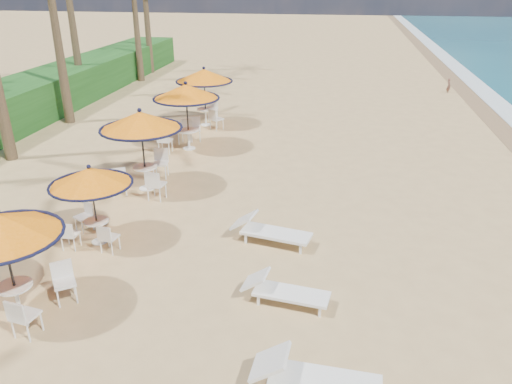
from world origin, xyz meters
The scene contains 10 objects.
ground centered at (0.00, 0.00, 0.00)m, with size 160.00×160.00×0.00m, color tan.
station_0 centered at (-5.10, 0.06, 1.81)m, with size 2.28×2.28×2.38m.
station_1 centered at (-4.95, 3.09, 1.57)m, with size 2.05×2.05×2.14m.
station_2 centered at (-4.96, 6.60, 1.94)m, with size 2.54×2.61×2.65m.
station_3 centered at (-4.82, 10.75, 1.95)m, with size 2.55×2.60×2.66m.
station_4 centered at (-4.91, 14.06, 2.01)m, with size 2.53×2.53×2.64m.
lounger_near centered at (0.82, -1.08, 0.36)m, with size 2.17×0.79×0.76m.
lounger_mid centered at (0.07, 1.33, 0.31)m, with size 1.90×0.83×0.66m.
lounger_far centered at (-0.60, 3.83, 0.35)m, with size 2.16×1.06×0.74m.
person centered at (7.15, 22.81, 0.45)m, with size 0.33×0.21×0.89m, color brown.
Camera 1 is at (0.96, -7.35, 6.40)m, focal length 35.00 mm.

